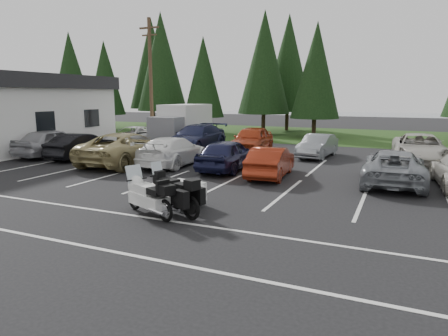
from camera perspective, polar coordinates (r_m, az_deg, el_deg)
ground at (r=15.07m, az=-4.21°, el=-3.32°), size 120.00×120.00×0.00m
grass_strip at (r=37.70m, az=13.40°, el=4.62°), size 80.00×16.00×0.01m
lake_water at (r=68.03m, az=21.73°, el=6.58°), size 70.00×50.00×0.02m
utility_pole at (r=30.14m, az=-10.42°, el=12.32°), size 1.60×0.26×9.00m
box_truck at (r=29.54m, az=-6.44°, el=6.16°), size 2.40×5.60×2.90m
stall_markings at (r=16.81m, az=-0.98°, el=-1.86°), size 32.00×16.00×0.01m
conifer_0 at (r=49.82m, az=-21.06°, el=12.71°), size 4.58×4.58×10.66m
conifer_1 at (r=44.77m, az=-16.63°, el=12.23°), size 3.96×3.96×9.22m
conifer_2 at (r=42.57m, az=-8.93°, el=14.76°), size 5.10×5.10×11.89m
conifer_3 at (r=38.51m, az=-2.96°, el=12.84°), size 3.87×3.87×9.02m
conifer_4 at (r=37.85m, az=5.79°, el=14.77°), size 4.80×4.80×11.17m
conifer_5 at (r=35.24m, az=13.02°, el=13.43°), size 4.14×4.14×9.63m
conifer_back_a at (r=48.28m, az=-10.25°, el=14.46°), size 5.28×5.28×12.30m
conifer_back_b at (r=41.97m, az=9.19°, el=14.57°), size 4.97×4.97×11.58m
car_near_0 at (r=25.76m, az=-23.34°, el=3.40°), size 2.31×4.99×1.66m
car_near_1 at (r=24.13m, az=-19.63°, el=2.99°), size 1.63×4.42×1.45m
car_near_2 at (r=21.46m, az=-13.65°, el=2.75°), size 3.04×6.12×1.67m
car_near_3 at (r=20.63m, az=-7.27°, el=2.40°), size 2.37×5.21×1.48m
car_near_4 at (r=19.11m, az=0.51°, el=1.91°), size 1.89×4.48×1.51m
car_near_5 at (r=17.69m, az=6.70°, el=0.89°), size 1.76×4.17×1.34m
car_near_6 at (r=17.48m, az=23.12°, el=0.11°), size 2.44×5.09×1.40m
car_far_0 at (r=28.86m, az=-12.93°, el=4.38°), size 2.64×5.19×1.41m
car_far_1 at (r=26.30m, az=-4.01°, el=4.36°), size 2.34×5.75×1.67m
car_far_2 at (r=24.99m, az=3.97°, el=4.04°), size 2.33×5.02×1.66m
car_far_3 at (r=23.86m, az=13.22°, el=3.10°), size 1.80×4.17×1.34m
car_far_4 at (r=23.53m, az=26.13°, el=2.49°), size 2.87×5.71×1.55m
touring_motorcycle at (r=12.07m, az=-10.72°, el=-3.38°), size 2.72×1.77×1.45m
cargo_trailer at (r=13.01m, az=-5.64°, el=-3.70°), size 1.90×1.30×0.81m
adventure_motorcycle at (r=12.06m, az=-7.28°, el=-3.03°), size 2.70×1.71×1.55m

